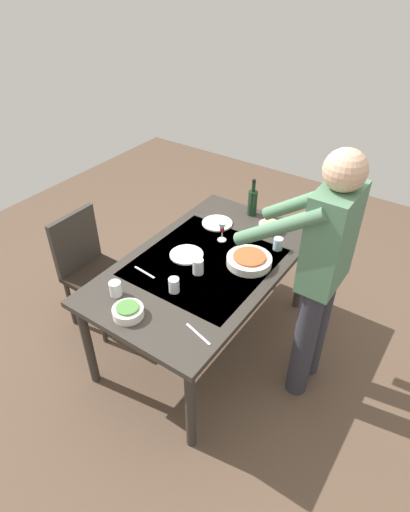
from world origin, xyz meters
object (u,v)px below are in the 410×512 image
at_px(dining_table, 205,270).
at_px(side_bowl_bread, 270,226).
at_px(person_server, 321,269).
at_px(water_cup_near_left, 198,266).
at_px(water_cup_near_right, 115,289).
at_px(water_cup_far_left, 174,285).
at_px(water_cup_far_right, 278,244).
at_px(dinner_plate_near, 186,255).
at_px(dinner_plate_far, 217,223).
at_px(wine_bottle, 253,202).
at_px(side_bowl_salad, 128,311).
at_px(wine_glass_left, 222,228).
at_px(serving_bowl_pasta, 249,260).
at_px(chair_near, 88,263).

bearing_deg(dining_table, side_bowl_bread, 163.95).
relative_size(person_server, water_cup_near_left, 16.03).
distance_m(water_cup_near_right, water_cup_far_left, 0.35).
bearing_deg(water_cup_far_right, dinner_plate_near, -48.45).
xyz_separation_m(water_cup_near_left, dinner_plate_far, (-0.57, -0.23, -0.05)).
distance_m(wine_bottle, side_bowl_salad, 1.38).
relative_size(wine_glass_left, serving_bowl_pasta, 0.50).
height_order(water_cup_far_left, dinner_plate_far, water_cup_far_left).
bearing_deg(wine_bottle, side_bowl_salad, -0.90).
bearing_deg(side_bowl_bread, side_bowl_salad, -10.95).
bearing_deg(wine_glass_left, water_cup_far_right, 108.92).
bearing_deg(dining_table, chair_near, -71.95).
height_order(wine_bottle, water_cup_far_right, wine_bottle).
bearing_deg(water_cup_far_right, person_server, 52.38).
bearing_deg(dinner_plate_near, water_cup_far_right, 131.55).
distance_m(wine_glass_left, dinner_plate_far, 0.24).
height_order(water_cup_far_right, dinner_plate_far, water_cup_far_right).
height_order(person_server, water_cup_near_left, person_server).
xyz_separation_m(dining_table, water_cup_far_left, (0.35, 0.01, 0.12)).
height_order(chair_near, water_cup_near_left, chair_near).
bearing_deg(side_bowl_salad, dinner_plate_near, -173.60).
relative_size(wine_bottle, water_cup_near_right, 3.12).
bearing_deg(water_cup_near_left, serving_bowl_pasta, 140.14).
xyz_separation_m(water_cup_far_right, dinner_plate_far, (-0.03, -0.53, -0.04)).
distance_m(wine_glass_left, side_bowl_salad, 0.95).
relative_size(dining_table, wine_glass_left, 10.77).
relative_size(water_cup_far_right, side_bowl_salad, 0.48).
relative_size(chair_near, side_bowl_salad, 5.06).
height_order(water_cup_near_left, water_cup_near_right, water_cup_near_left).
height_order(chair_near, side_bowl_salad, chair_near).
relative_size(dining_table, water_cup_near_right, 17.16).
bearing_deg(dinner_plate_near, wine_bottle, 172.54).
relative_size(dining_table, person_server, 0.96).
height_order(wine_bottle, water_cup_near_left, wine_bottle).
xyz_separation_m(dining_table, wine_glass_left, (-0.28, -0.05, 0.17)).
distance_m(chair_near, water_cup_far_left, 0.92).
xyz_separation_m(water_cup_near_right, dinner_plate_near, (-0.56, 0.11, -0.04)).
height_order(chair_near, dinner_plate_near, chair_near).
xyz_separation_m(wine_glass_left, side_bowl_bread, (-0.31, 0.22, -0.07)).
height_order(wine_glass_left, side_bowl_salad, wine_glass_left).
height_order(water_cup_near_left, water_cup_far_left, water_cup_near_left).
relative_size(water_cup_far_left, serving_bowl_pasta, 0.32).
distance_m(dining_table, water_cup_near_right, 0.64).
xyz_separation_m(water_cup_near_left, side_bowl_bread, (-0.71, 0.14, -0.02)).
height_order(dining_table, serving_bowl_pasta, serving_bowl_pasta).
bearing_deg(water_cup_near_right, wine_bottle, 170.93).
bearing_deg(dining_table, water_cup_near_left, 13.53).
bearing_deg(chair_near, side_bowl_bread, 130.10).
height_order(dining_table, water_cup_far_left, water_cup_far_left).
bearing_deg(chair_near, serving_bowl_pasta, 111.03).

